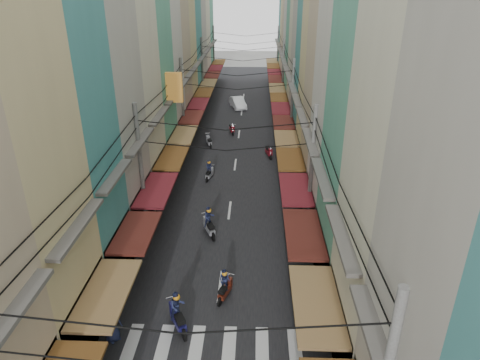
% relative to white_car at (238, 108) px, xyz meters
% --- Properties ---
extents(ground, '(160.00, 160.00, 0.00)m').
position_rel_white_car_xyz_m(ground, '(0.52, -32.05, 0.00)').
color(ground, slate).
rests_on(ground, ground).
extents(road, '(10.00, 80.00, 0.02)m').
position_rel_white_car_xyz_m(road, '(0.52, -12.05, 0.01)').
color(road, black).
rests_on(road, ground).
extents(sidewalk_left, '(3.00, 80.00, 0.06)m').
position_rel_white_car_xyz_m(sidewalk_left, '(-5.98, -12.05, 0.03)').
color(sidewalk_left, slate).
rests_on(sidewalk_left, ground).
extents(sidewalk_right, '(3.00, 80.00, 0.06)m').
position_rel_white_car_xyz_m(sidewalk_right, '(7.02, -12.05, 0.03)').
color(sidewalk_right, slate).
rests_on(sidewalk_right, ground).
extents(crosswalk, '(7.55, 2.40, 0.01)m').
position_rel_white_car_xyz_m(crosswalk, '(0.52, -38.05, 0.03)').
color(crosswalk, silver).
rests_on(crosswalk, ground).
extents(building_row_left, '(7.80, 67.67, 23.70)m').
position_rel_white_car_xyz_m(building_row_left, '(-7.40, -15.49, 9.78)').
color(building_row_left, beige).
rests_on(building_row_left, ground).
extents(building_row_right, '(7.80, 68.98, 22.59)m').
position_rel_white_car_xyz_m(building_row_right, '(8.44, -15.60, 9.41)').
color(building_row_right, teal).
rests_on(building_row_right, ground).
extents(utility_poles, '(10.20, 66.13, 8.20)m').
position_rel_white_car_xyz_m(utility_poles, '(0.52, -17.04, 6.59)').
color(utility_poles, gray).
rests_on(utility_poles, ground).
extents(white_car, '(4.92, 3.00, 1.62)m').
position_rel_white_car_xyz_m(white_car, '(0.00, 0.00, 0.00)').
color(white_car, white).
rests_on(white_car, ground).
extents(bicycle, '(1.85, 0.86, 1.23)m').
position_rel_white_car_xyz_m(bicycle, '(6.75, -34.16, 0.00)').
color(bicycle, black).
rests_on(bicycle, ground).
extents(moving_scooters, '(5.88, 29.15, 2.00)m').
position_rel_white_car_xyz_m(moving_scooters, '(-0.31, -26.70, 0.54)').
color(moving_scooters, black).
rests_on(moving_scooters, ground).
extents(parked_scooters, '(13.20, 14.07, 0.95)m').
position_rel_white_car_xyz_m(parked_scooters, '(4.64, -36.60, 0.45)').
color(parked_scooters, black).
rests_on(parked_scooters, ground).
extents(pedestrians, '(12.60, 24.49, 2.24)m').
position_rel_white_car_xyz_m(pedestrians, '(-4.15, -29.97, 1.05)').
color(pedestrians, '#27202B').
rests_on(pedestrians, ground).
extents(market_umbrella, '(2.37, 2.37, 2.50)m').
position_rel_white_car_xyz_m(market_umbrella, '(7.25, -32.84, 2.21)').
color(market_umbrella, '#B2B2B7').
rests_on(market_umbrella, ground).
extents(traffic_sign, '(0.10, 0.61, 2.80)m').
position_rel_white_car_xyz_m(traffic_sign, '(6.05, -31.59, 2.02)').
color(traffic_sign, gray).
rests_on(traffic_sign, ground).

